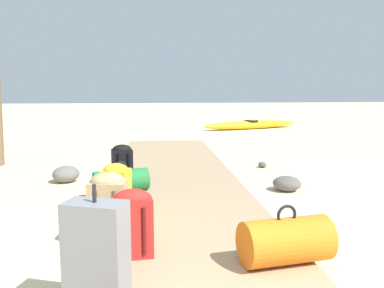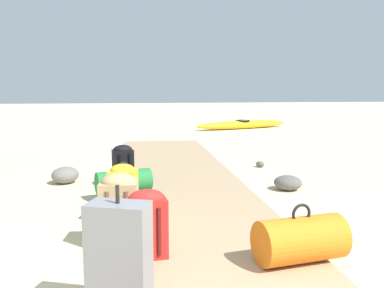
{
  "view_description": "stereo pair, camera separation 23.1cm",
  "coord_description": "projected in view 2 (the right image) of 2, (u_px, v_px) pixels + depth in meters",
  "views": [
    {
      "loc": [
        -0.34,
        -1.41,
        1.44
      ],
      "look_at": [
        0.27,
        4.83,
        0.55
      ],
      "focal_mm": 38.32,
      "sensor_mm": 36.0,
      "label": 1
    },
    {
      "loc": [
        -0.57,
        -1.38,
        1.44
      ],
      "look_at": [
        0.27,
        4.83,
        0.55
      ],
      "focal_mm": 38.32,
      "sensor_mm": 36.0,
      "label": 2
    }
  ],
  "objects": [
    {
      "name": "rock_left_near",
      "position": [
        65.0,
        175.0,
        6.1
      ],
      "size": [
        0.55,
        0.55,
        0.25
      ],
      "primitive_type": "ellipsoid",
      "rotation": [
        0.0,
        0.0,
        2.31
      ],
      "color": "slate",
      "rests_on": "ground"
    },
    {
      "name": "backpack_black",
      "position": [
        123.0,
        162.0,
        5.85
      ],
      "size": [
        0.32,
        0.28,
        0.53
      ],
      "color": "black",
      "rests_on": "boardwalk"
    },
    {
      "name": "boardwalk",
      "position": [
        178.0,
        183.0,
        5.94
      ],
      "size": [
        1.81,
        8.79,
        0.08
      ],
      "primitive_type": "cube",
      "color": "tan",
      "rests_on": "ground"
    },
    {
      "name": "backpack_yellow",
      "position": [
        123.0,
        189.0,
        4.27
      ],
      "size": [
        0.32,
        0.31,
        0.56
      ],
      "color": "gold",
      "rests_on": "boardwalk"
    },
    {
      "name": "rock_right_far",
      "position": [
        260.0,
        164.0,
        7.32
      ],
      "size": [
        0.2,
        0.21,
        0.11
      ],
      "primitive_type": "ellipsoid",
      "rotation": [
        0.0,
        0.0,
        2.11
      ],
      "color": "#5B5651",
      "rests_on": "ground"
    },
    {
      "name": "ground_plane",
      "position": [
        185.0,
        203.0,
        5.08
      ],
      "size": [
        60.0,
        60.0,
        0.0
      ],
      "primitive_type": "plane",
      "color": "beige"
    },
    {
      "name": "suitcase_grey",
      "position": [
        119.0,
        256.0,
        2.5
      ],
      "size": [
        0.42,
        0.32,
        0.78
      ],
      "color": "slate",
      "rests_on": "boardwalk"
    },
    {
      "name": "duffel_bag_orange",
      "position": [
        300.0,
        239.0,
        3.18
      ],
      "size": [
        0.74,
        0.47,
        0.47
      ],
      "color": "orange",
      "rests_on": "boardwalk"
    },
    {
      "name": "kayak",
      "position": [
        243.0,
        124.0,
        13.89
      ],
      "size": [
        3.52,
        1.66,
        0.29
      ],
      "color": "gold",
      "rests_on": "ground"
    },
    {
      "name": "backpack_red",
      "position": [
        147.0,
        222.0,
        3.25
      ],
      "size": [
        0.33,
        0.25,
        0.55
      ],
      "color": "red",
      "rests_on": "boardwalk"
    },
    {
      "name": "backpack_tan",
      "position": [
        119.0,
        205.0,
        3.62
      ],
      "size": [
        0.35,
        0.3,
        0.61
      ],
      "color": "tan",
      "rests_on": "boardwalk"
    },
    {
      "name": "rock_right_near",
      "position": [
        288.0,
        183.0,
        5.71
      ],
      "size": [
        0.5,
        0.49,
        0.21
      ],
      "primitive_type": "ellipsoid",
      "rotation": [
        0.0,
        0.0,
        1.14
      ],
      "color": "#5B5651",
      "rests_on": "ground"
    },
    {
      "name": "duffel_bag_green",
      "position": [
        124.0,
        181.0,
        5.27
      ],
      "size": [
        0.75,
        0.49,
        0.4
      ],
      "color": "#237538",
      "rests_on": "boardwalk"
    }
  ]
}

